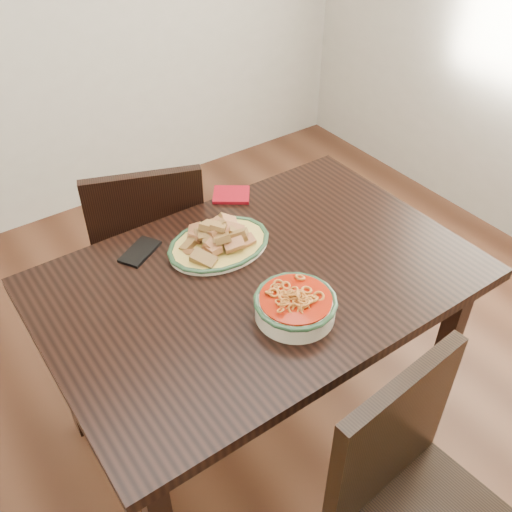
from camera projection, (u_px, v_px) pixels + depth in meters
floor at (264, 399)px, 2.30m from camera, size 3.50×3.50×0.00m
dining_table at (260, 295)px, 1.81m from camera, size 1.32×0.88×0.75m
chair_far at (150, 245)px, 2.27m from camera, size 0.54×0.54×0.89m
chair_near at (415, 502)px, 1.46m from camera, size 0.45×0.45×0.89m
fish_plate at (219, 236)px, 1.84m from camera, size 0.34×0.27×0.11m
noodle_bowl at (295, 304)px, 1.60m from camera, size 0.24×0.24×0.08m
smartphone at (140, 252)px, 1.84m from camera, size 0.16×0.14×0.01m
napkin at (231, 195)px, 2.09m from camera, size 0.17×0.17×0.01m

